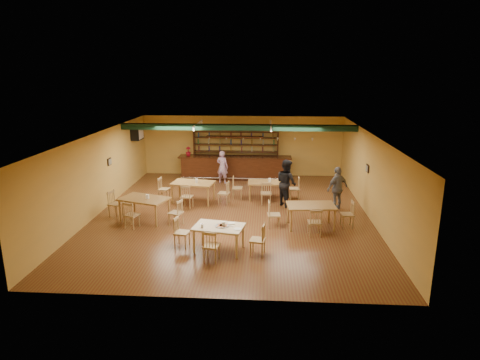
# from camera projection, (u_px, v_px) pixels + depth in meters

# --- Properties ---
(floor) EXTENTS (12.00, 12.00, 0.00)m
(floor) POSITION_uv_depth(u_px,v_px,m) (233.00, 214.00, 15.61)
(floor) COLOR brown
(floor) RESTS_ON ground
(ceiling_beam) EXTENTS (10.00, 0.30, 0.25)m
(ceiling_beam) POSITION_uv_depth(u_px,v_px,m) (238.00, 127.00, 17.57)
(ceiling_beam) COLOR black
(ceiling_beam) RESTS_ON ceiling
(track_rail_left) EXTENTS (0.05, 2.50, 0.05)m
(track_rail_left) POSITION_uv_depth(u_px,v_px,m) (198.00, 123.00, 18.24)
(track_rail_left) COLOR silver
(track_rail_left) RESTS_ON ceiling
(track_rail_right) EXTENTS (0.05, 2.50, 0.05)m
(track_rail_right) POSITION_uv_depth(u_px,v_px,m) (271.00, 124.00, 18.04)
(track_rail_right) COLOR silver
(track_rail_right) RESTS_ON ceiling
(ac_unit) EXTENTS (0.34, 0.70, 0.48)m
(ac_unit) POSITION_uv_depth(u_px,v_px,m) (137.00, 133.00, 19.36)
(ac_unit) COLOR silver
(ac_unit) RESTS_ON wall_left
(picture_left) EXTENTS (0.04, 0.34, 0.28)m
(picture_left) POSITION_uv_depth(u_px,v_px,m) (109.00, 162.00, 16.45)
(picture_left) COLOR black
(picture_left) RESTS_ON wall_left
(picture_right) EXTENTS (0.04, 0.34, 0.28)m
(picture_right) POSITION_uv_depth(u_px,v_px,m) (368.00, 168.00, 15.34)
(picture_right) COLOR black
(picture_right) RESTS_ON wall_right
(bar_counter) EXTENTS (5.49, 0.85, 1.13)m
(bar_counter) POSITION_uv_depth(u_px,v_px,m) (235.00, 168.00, 20.45)
(bar_counter) COLOR #32160A
(bar_counter) RESTS_ON ground
(back_bar_hutch) EXTENTS (4.25, 0.40, 2.28)m
(back_bar_hutch) POSITION_uv_depth(u_px,v_px,m) (236.00, 154.00, 20.91)
(back_bar_hutch) COLOR #32160A
(back_bar_hutch) RESTS_ON ground
(poinsettia) EXTENTS (0.32, 0.32, 0.44)m
(poinsettia) POSITION_uv_depth(u_px,v_px,m) (188.00, 151.00, 20.39)
(poinsettia) COLOR #A70F1F
(poinsettia) RESTS_ON bar_counter
(dining_table_a) EXTENTS (1.80, 1.25, 0.83)m
(dining_table_a) POSITION_uv_depth(u_px,v_px,m) (193.00, 192.00, 16.89)
(dining_table_a) COLOR olive
(dining_table_a) RESTS_ON ground
(dining_table_b) EXTENTS (1.50, 0.92, 0.74)m
(dining_table_b) POSITION_uv_depth(u_px,v_px,m) (266.00, 190.00, 17.30)
(dining_table_b) COLOR olive
(dining_table_b) RESTS_ON ground
(dining_table_c) EXTENTS (1.90, 1.48, 0.83)m
(dining_table_c) POSITION_uv_depth(u_px,v_px,m) (145.00, 209.00, 14.81)
(dining_table_c) COLOR olive
(dining_table_c) RESTS_ON ground
(dining_table_d) EXTENTS (1.68, 1.09, 0.80)m
(dining_table_d) POSITION_uv_depth(u_px,v_px,m) (311.00, 216.00, 14.17)
(dining_table_d) COLOR olive
(dining_table_d) RESTS_ON ground
(near_table) EXTENTS (1.59, 1.17, 0.77)m
(near_table) POSITION_uv_depth(u_px,v_px,m) (219.00, 238.00, 12.34)
(near_table) COLOR tan
(near_table) RESTS_ON ground
(pizza_tray) EXTENTS (0.45, 0.45, 0.01)m
(pizza_tray) POSITION_uv_depth(u_px,v_px,m) (222.00, 226.00, 12.23)
(pizza_tray) COLOR silver
(pizza_tray) RESTS_ON near_table
(parmesan_shaker) EXTENTS (0.09, 0.09, 0.11)m
(parmesan_shaker) POSITION_uv_depth(u_px,v_px,m) (202.00, 226.00, 12.11)
(parmesan_shaker) COLOR #EAE5C6
(parmesan_shaker) RESTS_ON near_table
(napkin_stack) EXTENTS (0.22, 0.17, 0.03)m
(napkin_stack) POSITION_uv_depth(u_px,v_px,m) (232.00, 223.00, 12.41)
(napkin_stack) COLOR white
(napkin_stack) RESTS_ON near_table
(pizza_server) EXTENTS (0.33, 0.22, 0.00)m
(pizza_server) POSITION_uv_depth(u_px,v_px,m) (228.00, 225.00, 12.27)
(pizza_server) COLOR silver
(pizza_server) RESTS_ON pizza_tray
(side_plate) EXTENTS (0.26, 0.26, 0.01)m
(side_plate) POSITION_uv_depth(u_px,v_px,m) (237.00, 229.00, 12.00)
(side_plate) COLOR white
(side_plate) RESTS_ON near_table
(patron_bar) EXTENTS (0.66, 0.53, 1.56)m
(patron_bar) POSITION_uv_depth(u_px,v_px,m) (222.00, 167.00, 19.63)
(patron_bar) COLOR #8F4AA0
(patron_bar) RESTS_ON ground
(patron_right_a) EXTENTS (1.07, 1.14, 1.86)m
(patron_right_a) POSITION_uv_depth(u_px,v_px,m) (286.00, 183.00, 16.34)
(patron_right_a) COLOR black
(patron_right_a) RESTS_ON ground
(patron_right_b) EXTENTS (1.04, 0.88, 1.68)m
(patron_right_b) POSITION_uv_depth(u_px,v_px,m) (337.00, 188.00, 15.91)
(patron_right_b) COLOR slate
(patron_right_b) RESTS_ON ground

